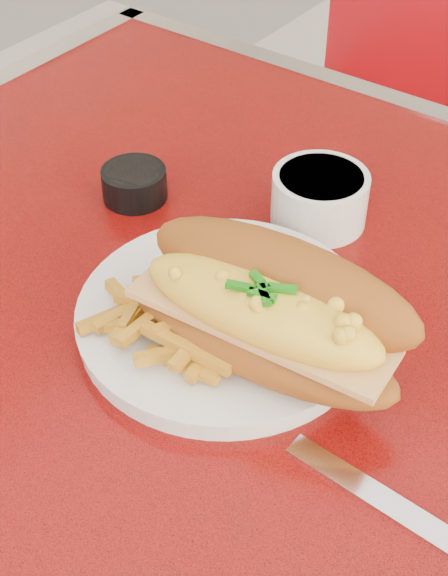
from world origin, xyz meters
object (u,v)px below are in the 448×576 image
Objects in this scene: mac_hoagie at (268,309)px; gravy_ramekin at (320,197)px; fork at (285,337)px; diner_table at (361,514)px; sauce_cup_left at (134,182)px; dinner_plate at (224,317)px.

mac_hoagie is 0.19m from gravy_ramekin.
fork is at bearing 71.07° from mac_hoagie.
diner_table is 0.37m from sauce_cup_left.
fork is 0.17m from gravy_ramekin.
sauce_cup_left is (-0.31, 0.08, 0.18)m from diner_table.
diner_table is at bearing 13.97° from mac_hoagie.
diner_table is 0.28m from gravy_ramekin.
sauce_cup_left reaches higher than dinner_plate.
mac_hoagie is 0.05m from fork.
fork is (0.06, 0.00, 0.01)m from dinner_plate.
fork is (0.00, 0.02, -0.04)m from mac_hoagie.
diner_table is 13.08× the size of gravy_ramekin.
fork is at bearing 3.52° from dinner_plate.
fork is at bearing -67.18° from gravy_ramekin.
gravy_ramekin reaches higher than diner_table.
mac_hoagie is at bearing -70.71° from gravy_ramekin.
dinner_plate is at bearing 158.75° from mac_hoagie.
sauce_cup_left is (-0.23, 0.09, 0.00)m from fork.
sauce_cup_left reaches higher than diner_table.
fork is 1.49× the size of gravy_ramekin.
dinner_plate is at bearing 89.22° from fork.
mac_hoagie is at bearing -16.86° from dinner_plate.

